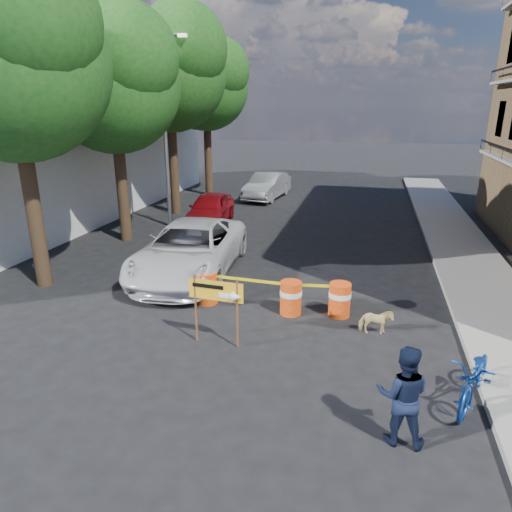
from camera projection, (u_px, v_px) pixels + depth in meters
The scene contains 19 objects.
ground at pixel (240, 343), 10.61m from camera, with size 120.00×120.00×0.00m, color black.
sidewalk_east at pixel (476, 274), 14.68m from camera, with size 2.40×40.00×0.15m, color gray.
white_building at pixel (36, 154), 21.85m from camera, with size 8.00×22.00×6.00m, color silver.
tree_near at pixel (12, 61), 11.98m from camera, with size 5.46×5.20×9.15m.
tree_mid_a at pixel (114, 83), 16.70m from camera, with size 5.25×5.00×8.68m.
tree_mid_b at pixel (170, 71), 21.07m from camera, with size 5.67×5.40×9.62m.
tree_far at pixel (207, 86), 25.83m from camera, with size 5.04×4.80×8.84m.
streetlamp at pixel (166, 126), 19.33m from camera, with size 1.25×0.18×8.00m.
barrel_far_left at pixel (144, 280), 13.09m from camera, with size 0.58×0.58×0.90m.
barrel_mid_left at pixel (207, 287), 12.59m from camera, with size 0.58×0.58×0.90m.
barrel_mid_right at pixel (291, 297), 11.94m from camera, with size 0.58×0.58×0.90m.
barrel_far_right at pixel (340, 299), 11.83m from camera, with size 0.58×0.58×0.90m.
detour_sign at pixel (222, 297), 10.12m from camera, with size 1.29×0.25×1.66m.
pedestrian at pixel (403, 395), 7.27m from camera, with size 0.84×0.66×1.74m, color black.
bicycle at pixel (480, 356), 8.16m from camera, with size 0.70×1.05×2.00m, color #123E94.
dog at pixel (376, 322), 10.91m from camera, with size 0.35×0.77×0.65m, color #E2C781.
suv_white at pixel (190, 249), 14.64m from camera, with size 2.77×6.00×1.67m, color silver.
sedan_red at pixel (210, 209), 20.94m from camera, with size 1.66×4.14×1.41m, color maroon.
sedan_silver at pixel (267, 186), 26.51m from camera, with size 1.57×4.51×1.49m, color #A1A3A8.
Camera 1 is at (2.65, -9.05, 5.28)m, focal length 32.00 mm.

